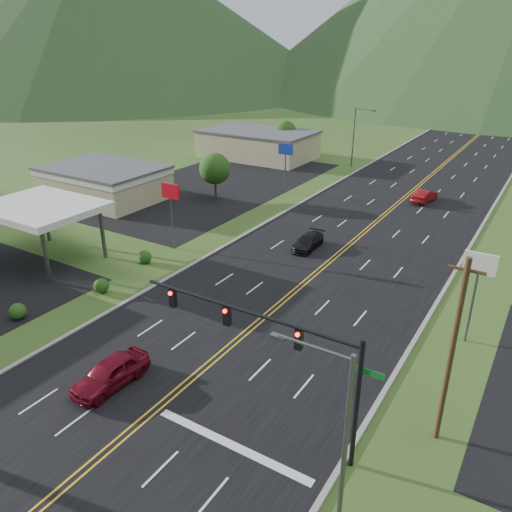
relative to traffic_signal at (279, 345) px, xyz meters
The scene contains 16 objects.
traffic_signal is the anchor object (origin of this frame).
streetlight_east 6.17m from the traffic_signal, 40.39° to the right, with size 3.28×0.25×9.00m.
streetlight_west 58.88m from the traffic_signal, 107.97° to the left, with size 3.28×0.25×9.00m.
gas_canopy 29.59m from the traffic_signal, 164.30° to the left, with size 10.00×8.00×5.30m.
building_west_mid 45.46m from the traffic_signal, 148.05° to the left, with size 14.40×10.40×4.10m.
building_west_far 64.15m from the traffic_signal, 122.56° to the left, with size 18.40×11.40×4.50m.
pole_sign_west_a 26.00m from the traffic_signal, 142.00° to the left, with size 2.00×0.18×6.40m.
pole_sign_west_b 43.17m from the traffic_signal, 118.32° to the left, with size 2.00×0.18×6.40m.
pole_sign_east_a 15.45m from the traffic_signal, 65.05° to the left, with size 2.00×0.18×6.40m.
tree_west_a 40.80m from the traffic_signal, 130.50° to the left, with size 3.84×3.84×5.82m.
tree_west_b 66.01m from the traffic_signal, 118.49° to the left, with size 3.84×3.84×5.82m.
utility_pole_a 8.08m from the traffic_signal, 29.72° to the left, with size 1.60×0.28×10.00m.
mountain_nw 206.68m from the traffic_signal, 139.05° to the left, with size 190.00×190.00×60.00m, color #273F1C.
car_red_near 11.20m from the traffic_signal, 169.83° to the right, with size 1.98×4.93×1.68m, color maroon.
car_dark_mid 25.11m from the traffic_signal, 112.83° to the left, with size 1.84×4.53×1.32m, color black.
car_red_far 44.16m from the traffic_signal, 95.20° to the left, with size 1.59×4.57×1.51m, color maroon.
Camera 1 is at (16.02, -3.45, 18.67)m, focal length 35.00 mm.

